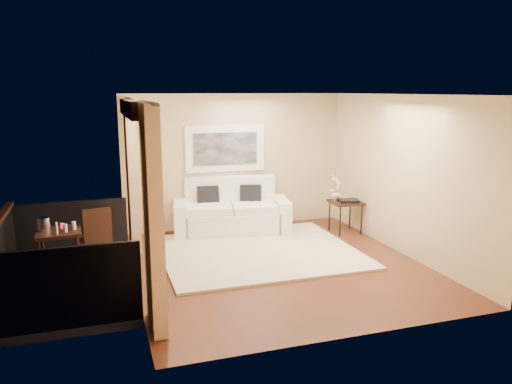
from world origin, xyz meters
TOP-DOWN VIEW (x-y plane):
  - floor at (0.00, 0.00)m, footprint 5.00×5.00m
  - room_shell at (-2.13, 0.00)m, footprint 5.00×6.40m
  - balcony at (-3.31, 0.00)m, footprint 1.81×2.60m
  - curtains at (-2.11, 0.00)m, footprint 0.16×4.80m
  - artwork at (-0.21, 2.46)m, footprint 1.62×0.07m
  - rug at (-0.10, 0.68)m, footprint 3.30×2.88m
  - sofa at (-0.20, 2.10)m, footprint 2.35×1.31m
  - side_table at (1.93, 1.37)m, footprint 0.60×0.60m
  - tray at (1.96, 1.30)m, footprint 0.44×0.37m
  - orchid at (1.76, 1.48)m, footprint 0.32×0.31m
  - bistro_table at (-3.27, 0.45)m, footprint 0.66×0.66m
  - balcony_chair_far at (-2.74, 0.75)m, footprint 0.49×0.49m
  - balcony_chair_near at (-2.80, -0.91)m, footprint 0.43×0.44m
  - ice_bucket at (-3.47, 0.51)m, footprint 0.18×0.18m
  - candle at (-3.23, 0.60)m, footprint 0.06×0.06m
  - vase at (-3.28, 0.25)m, footprint 0.04×0.04m
  - glass_a at (-3.17, 0.34)m, footprint 0.06×0.06m
  - glass_b at (-3.06, 0.46)m, footprint 0.06×0.06m

SIDE VIEW (x-z plane):
  - floor at x=0.00m, z-range 0.00..0.00m
  - rug at x=-0.10m, z-range 0.00..0.04m
  - balcony at x=-3.31m, z-range -0.41..0.76m
  - sofa at x=-0.20m, z-range -0.16..0.91m
  - balcony_chair_near at x=-2.80m, z-range 0.06..0.94m
  - side_table at x=1.93m, z-range 0.26..0.88m
  - balcony_chair_far at x=-2.74m, z-range 0.08..1.07m
  - tray at x=1.96m, z-range 0.63..0.68m
  - bistro_table at x=-3.27m, z-range 0.29..1.03m
  - candle at x=-3.23m, z-range 0.74..0.81m
  - glass_a at x=-3.17m, z-range 0.74..0.86m
  - glass_b at x=-3.06m, z-range 0.74..0.86m
  - vase at x=-3.28m, z-range 0.74..0.92m
  - ice_bucket at x=-3.47m, z-range 0.74..0.94m
  - orchid at x=1.76m, z-range 0.63..1.14m
  - curtains at x=-2.11m, z-range 0.02..2.66m
  - artwork at x=-0.21m, z-range 1.16..2.08m
  - room_shell at x=-2.13m, z-range 0.02..5.02m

